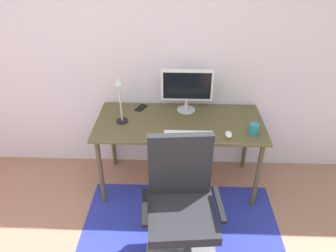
% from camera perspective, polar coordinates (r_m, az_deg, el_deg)
% --- Properties ---
extents(wall_back, '(6.00, 0.10, 2.60)m').
position_cam_1_polar(wall_back, '(3.17, -3.63, 13.30)').
color(wall_back, silver).
rests_on(wall_back, ground).
extents(area_rug, '(1.77, 1.45, 0.01)m').
position_cam_1_polar(area_rug, '(2.91, 2.30, -20.31)').
color(area_rug, '#27319B').
rests_on(area_rug, ground).
extents(desk, '(1.58, 0.71, 0.77)m').
position_cam_1_polar(desk, '(3.03, 2.06, -0.28)').
color(desk, brown).
rests_on(desk, ground).
extents(monitor, '(0.50, 0.18, 0.43)m').
position_cam_1_polar(monitor, '(3.06, 3.43, 6.98)').
color(monitor, '#B2B2B7').
rests_on(monitor, desk).
extents(keyboard, '(0.43, 0.13, 0.02)m').
position_cam_1_polar(keyboard, '(2.77, 3.72, -1.66)').
color(keyboard, white).
rests_on(keyboard, desk).
extents(computer_mouse, '(0.06, 0.10, 0.03)m').
position_cam_1_polar(computer_mouse, '(2.82, 10.86, -1.49)').
color(computer_mouse, white).
rests_on(computer_mouse, desk).
extents(coffee_cup, '(0.09, 0.09, 0.10)m').
position_cam_1_polar(coffee_cup, '(2.88, 15.23, -0.49)').
color(coffee_cup, teal).
rests_on(coffee_cup, desk).
extents(cell_phone, '(0.12, 0.16, 0.01)m').
position_cam_1_polar(cell_phone, '(3.22, -4.89, 3.32)').
color(cell_phone, black).
rests_on(cell_phone, desk).
extents(desk_lamp, '(0.11, 0.11, 0.44)m').
position_cam_1_polar(desk_lamp, '(2.88, -8.68, 5.67)').
color(desk_lamp, black).
rests_on(desk_lamp, desk).
extents(office_chair, '(0.63, 0.58, 1.04)m').
position_cam_1_polar(office_chair, '(2.58, 2.36, -15.34)').
color(office_chair, slate).
rests_on(office_chair, ground).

